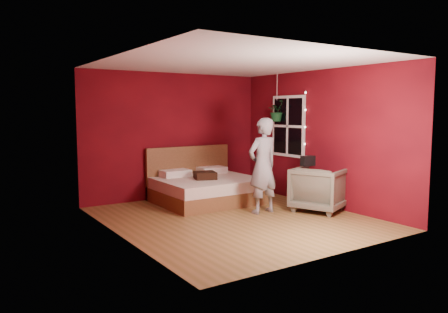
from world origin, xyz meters
TOP-DOWN VIEW (x-y plane):
  - floor at (0.00, 0.00)m, footprint 4.50×4.50m
  - room_walls at (0.00, 0.00)m, footprint 4.04×4.54m
  - window at (1.97, 0.90)m, footprint 0.05×0.97m
  - fairy_lights at (1.94, 0.38)m, footprint 0.04×0.04m
  - bed at (0.29, 1.47)m, footprint 1.94×1.65m
  - person at (0.64, 0.07)m, footprint 0.64×0.44m
  - armchair at (1.60, -0.37)m, footprint 1.15×1.14m
  - handbag at (1.55, -0.12)m, footprint 0.27×0.14m
  - throw_pillow at (0.20, 1.33)m, footprint 0.51×0.51m
  - hanging_plant at (1.88, 1.17)m, footprint 0.42×0.37m

SIDE VIEW (x-z plane):
  - floor at x=0.00m, z-range 0.00..0.00m
  - bed at x=0.29m, z-range -0.26..0.81m
  - armchair at x=1.60m, z-range 0.00..0.81m
  - throw_pillow at x=0.20m, z-range 0.49..0.63m
  - person at x=0.64m, z-range 0.00..1.70m
  - handbag at x=1.55m, z-range 0.81..0.99m
  - fairy_lights at x=1.94m, z-range 0.77..2.22m
  - window at x=1.97m, z-range 0.87..2.14m
  - room_walls at x=0.00m, z-range 0.37..2.99m
  - hanging_plant at x=1.88m, z-range 1.31..2.32m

